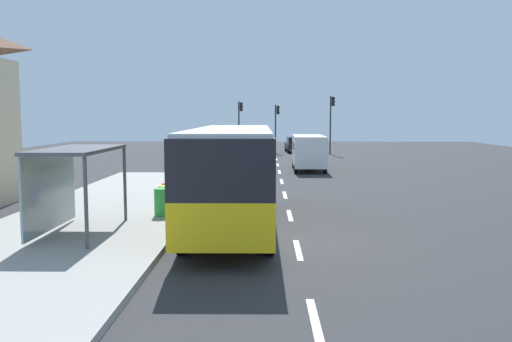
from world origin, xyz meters
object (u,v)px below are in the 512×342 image
Objects in this scene: bus at (233,170)px; bus_shelter at (67,168)px; traffic_light_near_side at (332,116)px; traffic_light_far_side at (240,119)px; recycling_bin_yellow at (166,199)px; sedan_near at (295,144)px; recycling_bin_red at (169,196)px; traffic_light_median at (277,121)px; white_van at (309,150)px; recycling_bin_green at (162,202)px; recycling_bin_blue at (172,193)px.

bus is 2.76× the size of bus_shelter.
traffic_light_far_side is (-8.59, 0.80, -0.29)m from traffic_light_near_side.
recycling_bin_yellow is at bearing 56.91° from bus_shelter.
recycling_bin_red is at bearing -101.01° from sedan_near.
traffic_light_median is 1.16× the size of bus_shelter.
white_van is at bearing 68.72° from recycling_bin_yellow.
recycling_bin_yellow is at bearing 150.58° from bus.
traffic_light_median reaches higher than recycling_bin_yellow.
recycling_bin_yellow is at bearing -91.96° from traffic_light_far_side.
bus_shelter reaches higher than sedan_near.
recycling_bin_red is 0.20× the size of traffic_light_median.
recycling_bin_green is 1.00× the size of recycling_bin_yellow.
bus reaches higher than white_van.
traffic_light_median is at bearing 81.87° from recycling_bin_red.
recycling_bin_green is 1.40m from recycling_bin_red.
sedan_near is 0.90× the size of traffic_light_far_side.
recycling_bin_green is (-6.40, -17.14, -0.69)m from white_van.
bus is 2.37× the size of traffic_light_median.
recycling_bin_green is 3.77m from bus_shelter.
bus is 3.09m from recycling_bin_yellow.
traffic_light_near_side is at bearing 72.42° from recycling_bin_red.
sedan_near is 33.35m from recycling_bin_blue.
white_van is at bearing -90.33° from sedan_near.
bus_shelter reaches higher than white_van.
recycling_bin_green is 0.19× the size of traffic_light_far_side.
bus is 3.93m from recycling_bin_blue.
bus is 2.84m from recycling_bin_green.
recycling_bin_blue is at bearing -113.06° from white_van.
recycling_bin_blue is at bearing 90.00° from recycling_bin_yellow.
traffic_light_near_side reaches higher than recycling_bin_red.
recycling_bin_yellow is 1.00× the size of recycling_bin_blue.
recycling_bin_green is at bearing 164.23° from bus.
traffic_light_far_side is at bearing 108.68° from white_van.
sedan_near is at bearing 78.76° from recycling_bin_blue.
traffic_light_far_side is (1.10, 32.81, 2.64)m from recycling_bin_green.
traffic_light_near_side is (9.69, 31.31, 2.93)m from recycling_bin_yellow.
traffic_light_near_side reaches higher than bus.
traffic_light_near_side is at bearing 73.15° from recycling_bin_green.
recycling_bin_yellow is 32.90m from traffic_light_near_side.
recycling_bin_red is 0.24× the size of bus_shelter.
white_van is at bearing 67.87° from recycling_bin_red.
bus reaches higher than recycling_bin_green.
bus_shelter is at bearing -123.09° from recycling_bin_yellow.
traffic_light_far_side is (-5.30, 15.67, 1.95)m from white_van.
bus_shelter is at bearing -103.08° from sedan_near.
sedan_near is 4.71× the size of recycling_bin_blue.
recycling_bin_red is 1.00× the size of recycling_bin_blue.
traffic_light_median is at bearing 12.86° from traffic_light_far_side.
bus is 2.23× the size of traffic_light_far_side.
bus_shelter is (-2.21, -2.70, 1.44)m from recycling_bin_green.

